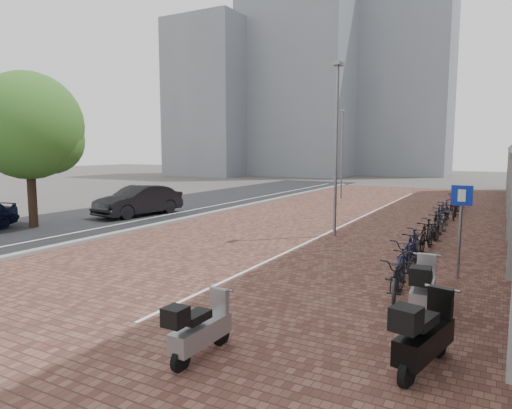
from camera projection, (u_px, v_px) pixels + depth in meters
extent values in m
plane|color=#474442|center=(153.00, 274.00, 12.65)|extent=(140.00, 140.00, 0.00)
cube|color=brown|center=(351.00, 220.00, 22.16)|extent=(14.50, 42.00, 0.04)
cube|color=black|center=(173.00, 207.00, 27.39)|extent=(8.00, 50.00, 0.03)
cube|color=gray|center=(228.00, 210.00, 25.53)|extent=(0.35, 42.00, 0.14)
cube|color=white|center=(200.00, 208.00, 26.44)|extent=(0.12, 44.00, 0.00)
cube|color=white|center=(355.00, 220.00, 22.06)|extent=(0.10, 30.00, 0.00)
cube|color=#A9A9A4|center=(512.00, 185.00, 22.20)|extent=(0.35, 0.35, 3.40)
cube|color=#A9A9A4|center=(511.00, 178.00, 27.43)|extent=(0.35, 0.35, 3.40)
cube|color=#A9A9A4|center=(510.00, 174.00, 32.66)|extent=(0.35, 0.35, 3.40)
cube|color=#A9A9A4|center=(509.00, 170.00, 37.89)|extent=(0.35, 0.35, 3.40)
cube|color=gray|center=(302.00, 54.00, 60.16)|extent=(14.00, 12.00, 32.00)
cube|color=gray|center=(405.00, 78.00, 60.91)|extent=(12.00, 10.00, 26.00)
cube|color=gray|center=(214.00, 100.00, 60.41)|extent=(10.00, 10.00, 20.00)
imported|color=black|center=(139.00, 201.00, 23.66)|extent=(2.28, 4.95, 1.57)
cylinder|color=slate|center=(460.00, 237.00, 11.94)|extent=(0.07, 0.07, 2.30)
cube|color=#0C26A6|center=(462.00, 195.00, 11.78)|extent=(0.52, 0.05, 0.52)
cylinder|color=gray|center=(336.00, 152.00, 17.66)|extent=(0.12, 0.12, 6.66)
cylinder|color=gray|center=(342.00, 155.00, 31.53)|extent=(0.12, 0.12, 6.08)
cylinder|color=#382619|center=(32.00, 194.00, 20.07)|extent=(0.38, 0.38, 2.97)
sphere|color=#346322|center=(28.00, 126.00, 19.71)|extent=(4.67, 4.67, 4.67)
sphere|color=#346322|center=(50.00, 141.00, 20.09)|extent=(2.97, 2.97, 2.97)
imported|color=black|center=(396.00, 278.00, 10.42)|extent=(0.99, 2.06, 1.04)
imported|color=black|center=(407.00, 266.00, 11.41)|extent=(0.63, 1.78, 1.05)
imported|color=#16193F|center=(406.00, 256.00, 12.52)|extent=(0.72, 1.98, 1.04)
imported|color=black|center=(412.00, 248.00, 13.54)|extent=(0.50, 1.75, 1.05)
imported|color=black|center=(417.00, 241.00, 14.56)|extent=(1.05, 2.07, 1.04)
imported|color=black|center=(426.00, 235.00, 15.51)|extent=(0.62, 1.78, 1.05)
imported|color=black|center=(434.00, 230.00, 16.46)|extent=(0.77, 2.00, 1.04)
imported|color=black|center=(435.00, 225.00, 17.52)|extent=(0.62, 1.78, 1.05)
imported|color=#4F4D49|center=(441.00, 222.00, 18.49)|extent=(0.86, 2.02, 1.04)
imported|color=#16173C|center=(439.00, 217.00, 19.60)|extent=(0.66, 1.79, 1.05)
imported|color=black|center=(444.00, 214.00, 20.55)|extent=(0.80, 2.01, 1.04)
imported|color=#16223D|center=(445.00, 211.00, 21.61)|extent=(0.75, 1.80, 1.05)
imported|color=black|center=(455.00, 209.00, 22.44)|extent=(0.74, 1.99, 1.04)
imported|color=#53161D|center=(454.00, 206.00, 23.51)|extent=(0.66, 1.79, 1.05)
imported|color=black|center=(456.00, 204.00, 24.53)|extent=(0.76, 2.00, 1.04)
imported|color=black|center=(454.00, 201.00, 25.62)|extent=(0.66, 1.79, 1.05)
imported|color=#52504B|center=(461.00, 200.00, 26.50)|extent=(0.86, 2.03, 1.04)
imported|color=black|center=(459.00, 198.00, 27.58)|extent=(0.75, 1.80, 1.05)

